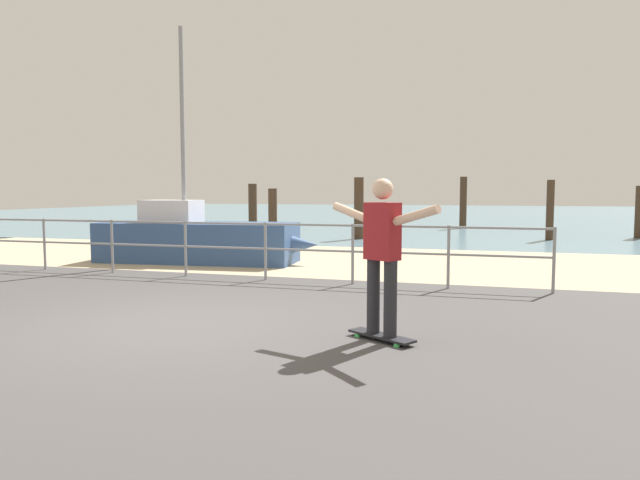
% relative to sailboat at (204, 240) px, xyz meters
% --- Properties ---
extents(ground_plane, '(24.00, 10.00, 0.04)m').
position_rel_sailboat_xyz_m(ground_plane, '(2.52, -6.65, -0.52)').
color(ground_plane, '#474444').
rests_on(ground_plane, ground).
extents(beach_strip, '(24.00, 6.00, 0.04)m').
position_rel_sailboat_xyz_m(beach_strip, '(2.52, 1.35, -0.52)').
color(beach_strip, tan).
rests_on(beach_strip, ground).
extents(sea_surface, '(72.00, 50.00, 0.04)m').
position_rel_sailboat_xyz_m(sea_surface, '(2.52, 29.35, -0.52)').
color(sea_surface, slate).
rests_on(sea_surface, ground).
extents(railing_fence, '(11.22, 0.05, 1.05)m').
position_rel_sailboat_xyz_m(railing_fence, '(1.51, -2.05, 0.18)').
color(railing_fence, gray).
rests_on(railing_fence, ground).
extents(sailboat, '(5.03, 1.80, 5.18)m').
position_rel_sailboat_xyz_m(sailboat, '(0.00, 0.00, 0.00)').
color(sailboat, '#335184').
rests_on(sailboat, ground).
extents(skateboard, '(0.79, 0.59, 0.08)m').
position_rel_sailboat_xyz_m(skateboard, '(5.08, -5.65, -0.45)').
color(skateboard, black).
rests_on(skateboard, ground).
extents(skateboarder, '(1.28, 0.83, 1.65)m').
position_rel_sailboat_xyz_m(skateboarder, '(5.08, -5.65, 0.50)').
color(skateboarder, '#26262B').
rests_on(skateboarder, skateboard).
extents(groyne_post_0, '(0.38, 0.38, 1.92)m').
position_rel_sailboat_xyz_m(groyne_post_0, '(-4.13, 12.31, 0.44)').
color(groyne_post_0, '#422D1E').
rests_on(groyne_post_0, ground).
extents(groyne_post_1, '(0.30, 0.30, 1.69)m').
position_rel_sailboat_xyz_m(groyne_post_1, '(-1.12, 7.06, 0.32)').
color(groyne_post_1, '#422D1E').
rests_on(groyne_post_1, ground).
extents(groyne_post_2, '(0.32, 0.32, 2.05)m').
position_rel_sailboat_xyz_m(groyne_post_2, '(1.89, 7.15, 0.50)').
color(groyne_post_2, '#422D1E').
rests_on(groyne_post_2, ground).
extents(groyne_post_3, '(0.29, 0.29, 2.21)m').
position_rel_sailboat_xyz_m(groyne_post_3, '(4.90, 13.83, 0.58)').
color(groyne_post_3, '#422D1E').
rests_on(groyne_post_3, ground).
extents(groyne_post_4, '(0.24, 0.24, 1.96)m').
position_rel_sailboat_xyz_m(groyne_post_4, '(7.91, 8.51, 0.46)').
color(groyne_post_4, '#422D1E').
rests_on(groyne_post_4, ground).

